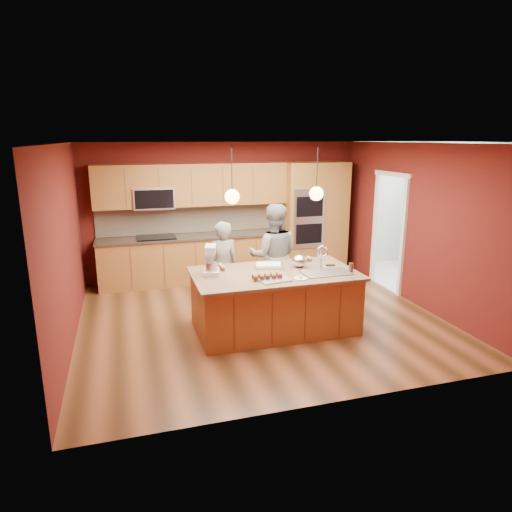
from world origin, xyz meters
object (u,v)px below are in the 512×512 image
object	(u,v)px
island	(275,300)
stand_mixer	(211,262)
person_left	(222,267)
person_right	(273,256)
mixing_bowl	(299,261)

from	to	relation	value
island	stand_mixer	xyz separation A→B (m)	(-0.92, 0.17, 0.61)
person_left	person_right	xyz separation A→B (m)	(0.87, 0.00, 0.12)
person_right	stand_mixer	xyz separation A→B (m)	(-1.20, -0.76, 0.19)
person_right	mixing_bowl	world-z (taller)	person_right
island	person_left	xyz separation A→B (m)	(-0.60, 0.92, 0.30)
person_left	mixing_bowl	size ratio (longest dim) A/B	6.50
person_left	mixing_bowl	xyz separation A→B (m)	(1.03, -0.75, 0.22)
island	person_left	distance (m)	1.14
mixing_bowl	stand_mixer	bearing A→B (deg)	-179.86
island	mixing_bowl	bearing A→B (deg)	21.40
island	person_left	bearing A→B (deg)	122.82
stand_mixer	mixing_bowl	world-z (taller)	stand_mixer
person_left	mixing_bowl	world-z (taller)	person_left
stand_mixer	island	bearing A→B (deg)	3.83
person_right	mixing_bowl	distance (m)	0.78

